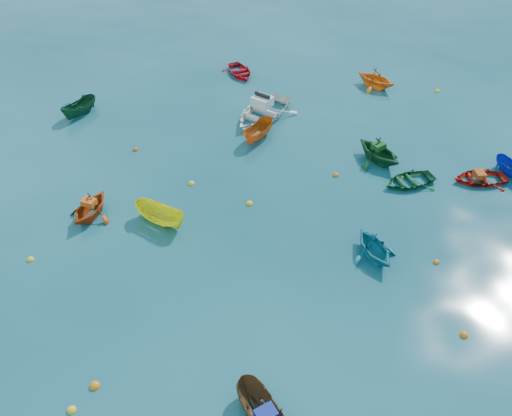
{
  "coord_description": "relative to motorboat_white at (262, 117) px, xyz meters",
  "views": [
    {
      "loc": [
        0.62,
        -14.41,
        17.14
      ],
      "look_at": [
        0.0,
        5.0,
        0.4
      ],
      "focal_mm": 35.0,
      "sensor_mm": 36.0,
      "label": 1
    }
  ],
  "objects": [
    {
      "name": "ground",
      "position": [
        -0.1,
        -14.8,
        0.0
      ],
      "size": [
        160.0,
        160.0,
        0.0
      ],
      "primitive_type": "plane",
      "color": "#0A3C4E",
      "rests_on": "ground"
    },
    {
      "name": "dinghy_orange_w",
      "position": [
        -8.58,
        -10.23,
        0.0
      ],
      "size": [
        3.01,
        3.27,
        1.43
      ],
      "primitive_type": "imported",
      "rotation": [
        0.0,
        0.0,
        -0.29
      ],
      "color": "#B94111",
      "rests_on": "ground"
    },
    {
      "name": "sampan_yellow_mid",
      "position": [
        -4.88,
        -10.62,
        0.0
      ],
      "size": [
        3.17,
        2.43,
        1.16
      ],
      "primitive_type": "imported",
      "rotation": [
        0.0,
        0.0,
        1.07
      ],
      "color": "yellow",
      "rests_on": "ground"
    },
    {
      "name": "dinghy_green_e",
      "position": [
        8.31,
        -6.98,
        0.0
      ],
      "size": [
        3.57,
        3.08,
        0.62
      ],
      "primitive_type": "imported",
      "rotation": [
        0.0,
        0.0,
        -1.21
      ],
      "color": "#13542A",
      "rests_on": "ground"
    },
    {
      "name": "dinghy_cyan_se",
      "position": [
        5.51,
        -12.62,
        0.0
      ],
      "size": [
        3.09,
        3.28,
        1.37
      ],
      "primitive_type": "imported",
      "rotation": [
        0.0,
        0.0,
        0.4
      ],
      "color": "teal",
      "rests_on": "ground"
    },
    {
      "name": "sampan_orange_n",
      "position": [
        -0.18,
        -2.64,
        0.0
      ],
      "size": [
        2.4,
        3.04,
        1.12
      ],
      "primitive_type": "imported",
      "rotation": [
        0.0,
        0.0,
        -0.53
      ],
      "color": "#BF5512",
      "rests_on": "ground"
    },
    {
      "name": "dinghy_green_n",
      "position": [
        6.91,
        -4.83,
        0.0
      ],
      "size": [
        3.95,
        4.03,
        1.61
      ],
      "primitive_type": "imported",
      "rotation": [
        0.0,
        0.0,
        0.65
      ],
      "color": "#124D23",
      "rests_on": "ground"
    },
    {
      "name": "dinghy_red_ne",
      "position": [
        12.34,
        -6.6,
        0.0
      ],
      "size": [
        3.17,
        2.4,
        0.62
      ],
      "primitive_type": "imported",
      "rotation": [
        0.0,
        0.0,
        -1.48
      ],
      "color": "#9F160D",
      "rests_on": "ground"
    },
    {
      "name": "sampan_blue_far",
      "position": [
        14.33,
        -5.98,
        0.0
      ],
      "size": [
        1.94,
        2.61,
        0.95
      ],
      "primitive_type": "imported",
      "rotation": [
        0.0,
        0.0,
        0.47
      ],
      "color": "#0D1DAD",
      "rests_on": "ground"
    },
    {
      "name": "dinghy_red_far",
      "position": [
        -1.86,
        6.29,
        0.0
      ],
      "size": [
        3.32,
        3.75,
        0.64
      ],
      "primitive_type": "imported",
      "rotation": [
        0.0,
        0.0,
        0.43
      ],
      "color": "red",
      "rests_on": "ground"
    },
    {
      "name": "dinghy_orange_far",
      "position": [
        8.15,
        4.56,
        0.0
      ],
      "size": [
        3.87,
        3.81,
        1.54
      ],
      "primitive_type": "imported",
      "rotation": [
        0.0,
        0.0,
        0.88
      ],
      "color": "orange",
      "rests_on": "ground"
    },
    {
      "name": "sampan_green_far",
      "position": [
        -12.2,
        -0.06,
        0.0
      ],
      "size": [
        2.34,
        3.02,
        1.11
      ],
      "primitive_type": "imported",
      "rotation": [
        0.0,
        0.0,
        -0.51
      ],
      "color": "#0F4123",
      "rests_on": "ground"
    },
    {
      "name": "motorboat_white",
      "position": [
        0.0,
        0.0,
        0.0
      ],
      "size": [
        5.73,
        6.12,
        1.63
      ],
      "primitive_type": "imported",
      "rotation": [
        0.0,
        0.0,
        -0.59
      ],
      "color": "white",
      "rests_on": "ground"
    },
    {
      "name": "tarp_blue_a",
      "position": [
        0.6,
        -20.95,
        0.75
      ],
      "size": [
        0.89,
        0.83,
        0.35
      ],
      "primitive_type": "cube",
      "rotation": [
        0.0,
        0.0,
        0.55
      ],
      "color": "navy",
      "rests_on": "sampan_brown_mid"
    },
    {
      "name": "tarp_orange_a",
      "position": [
        -8.56,
        -10.18,
        0.88
      ],
      "size": [
        0.79,
        0.68,
        0.33
      ],
      "primitive_type": "cube",
      "rotation": [
        0.0,
        0.0,
        -0.29
      ],
      "color": "#DD5A16",
      "rests_on": "dinghy_orange_w"
    },
    {
      "name": "tarp_green_b",
      "position": [
        6.85,
        -4.75,
        0.98
      ],
      "size": [
        0.9,
        0.87,
        0.35
      ],
      "primitive_type": "cube",
      "rotation": [
        0.0,
        0.0,
        0.65
      ],
      "color": "#134E17",
      "rests_on": "dinghy_green_n"
    },
    {
      "name": "tarp_orange_b",
      "position": [
        12.25,
        -6.61,
        0.48
      ],
      "size": [
        0.57,
        0.72,
        0.33
      ],
      "primitive_type": "cube",
      "rotation": [
        0.0,
        0.0,
        -1.48
      ],
      "color": "#AF4211",
      "rests_on": "dinghy_red_ne"
    },
    {
      "name": "buoy_or_a",
      "position": [
        -5.78,
        -19.69,
        0.0
      ],
      "size": [
        0.39,
        0.39,
        0.39
      ],
      "primitive_type": "sphere",
      "color": "orange",
      "rests_on": "ground"
    },
    {
      "name": "buoy_ye_a",
      "position": [
        -6.35,
        -20.65,
        0.0
      ],
      "size": [
        0.34,
        0.34,
        0.34
      ],
      "primitive_type": "sphere",
      "color": "yellow",
      "rests_on": "ground"
    },
    {
      "name": "buoy_or_b",
      "position": [
        8.59,
        -16.99,
        0.0
      ],
      "size": [
        0.34,
        0.34,
        0.34
      ],
      "primitive_type": "sphere",
      "color": "orange",
      "rests_on": "ground"
    },
    {
      "name": "buoy_ye_b",
      "position": [
        -10.58,
        -13.42,
        0.0
      ],
      "size": [
        0.33,
        0.33,
        0.33
      ],
      "primitive_type": "sphere",
      "color": "yellow",
      "rests_on": "ground"
    },
    {
      "name": "buoy_or_c",
      "position": [
        -7.63,
        -4.17,
        0.0
      ],
      "size": [
        0.32,
        0.32,
        0.32
      ],
      "primitive_type": "sphere",
      "color": "#D44B0B",
      "rests_on": "ground"
    },
    {
      "name": "buoy_ye_c",
      "position": [
        -0.47,
        -9.01,
        0.0
      ],
      "size": [
        0.37,
        0.37,
        0.37
      ],
      "primitive_type": "sphere",
      "color": "yellow",
      "rests_on": "ground"
    },
    {
      "name": "buoy_or_d",
      "position": [
        8.44,
        -12.97,
        0.0
      ],
      "size": [
        0.29,
        0.29,
        0.29
      ],
      "primitive_type": "sphere",
      "color": "orange",
      "rests_on": "ground"
    },
    {
      "name": "buoy_ye_d",
      "position": [
        -3.78,
        -7.4,
        0.0
      ],
      "size": [
        0.36,
        0.36,
        0.36
      ],
      "primitive_type": "sphere",
      "color": "yellow",
      "rests_on": "ground"
    },
    {
      "name": "buoy_or_e",
      "position": [
        4.34,
        -6.37,
        0.0
      ],
      "size": [
        0.36,
        0.36,
        0.36
      ],
      "primitive_type": "sphere",
      "color": "orange",
      "rests_on": "ground"
    },
    {
      "name": "buoy_ye_e",
      "position": [
        12.56,
        3.98,
        0.0
      ],
      "size": [
        0.37,
        0.37,
        0.37
      ],
      "primitive_type": "sphere",
      "color": "yellow",
      "rests_on": "ground"
    }
  ]
}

